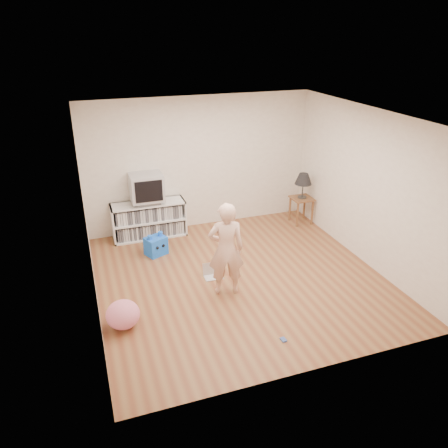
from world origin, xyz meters
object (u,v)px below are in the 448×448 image
crt_tv (146,187)px  plush_pink (123,315)px  media_unit (149,219)px  plush_blue (156,246)px  dvd_deck (148,201)px  side_table (301,204)px  person (226,249)px  table_lamp (303,179)px  laptop (213,273)px

crt_tv → plush_pink: (-0.85, -2.69, -0.82)m
plush_pink → media_unit: bearing=72.6°
plush_blue → plush_pink: (-0.82, -1.91, 0.02)m
dvd_deck → side_table: 3.13m
person → plush_pink: 1.73m
table_lamp → plush_blue: 3.24m
media_unit → dvd_deck: dvd_deck is taller
person → laptop: (-0.05, 0.51, -0.68)m
crt_tv → laptop: bearing=-68.8°
side_table → crt_tv: bearing=173.2°
side_table → plush_pink: side_table is taller
media_unit → side_table: size_ratio=2.55×
crt_tv → plush_pink: size_ratio=1.31×
dvd_deck → crt_tv: (0.00, -0.00, 0.29)m
plush_pink → plush_blue: bearing=66.8°
plush_blue → plush_pink: plush_blue is taller
media_unit → plush_pink: size_ratio=3.05×
media_unit → dvd_deck: size_ratio=3.11×
media_unit → person: bearing=-72.1°
person → plush_pink: (-1.60, -0.35, -0.54)m
side_table → table_lamp: (0.00, 0.00, 0.53)m
side_table → person: 3.07m
table_lamp → plush_blue: size_ratio=1.19×
media_unit → dvd_deck: bearing=-90.0°
dvd_deck → laptop: bearing=-68.8°
dvd_deck → table_lamp: table_lamp is taller
laptop → plush_blue: 1.28m
table_lamp → plush_pink: (-3.94, -2.32, -0.75)m
crt_tv → table_lamp: (3.09, -0.37, -0.08)m
person → side_table: bearing=-127.1°
laptop → media_unit: bearing=112.8°
media_unit → laptop: media_unit is taller
dvd_deck → plush_blue: (-0.03, -0.78, -0.56)m
dvd_deck → table_lamp: size_ratio=0.87×
crt_tv → plush_blue: (-0.03, -0.77, -0.85)m
dvd_deck → person: 2.46m
table_lamp → side_table: bearing=0.0°
laptop → plush_blue: (-0.73, 1.05, 0.12)m
media_unit → side_table: media_unit is taller
table_lamp → plush_pink: 4.63m
dvd_deck → crt_tv: crt_tv is taller
side_table → laptop: bearing=-148.7°
person → laptop: person is taller
plush_pink → dvd_deck: bearing=72.5°
media_unit → table_lamp: size_ratio=2.72×
laptop → crt_tv: bearing=113.0°
crt_tv → dvd_deck: bearing=90.0°
table_lamp → plush_blue: table_lamp is taller
media_unit → table_lamp: (3.09, -0.39, 0.59)m
dvd_deck → plush_pink: bearing=-107.5°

